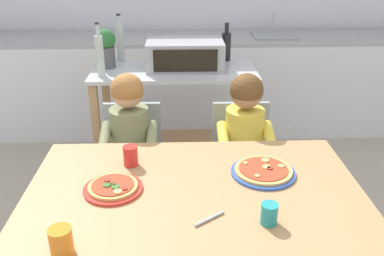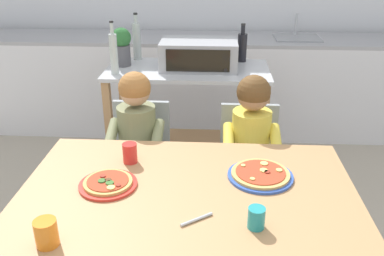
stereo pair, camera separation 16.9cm
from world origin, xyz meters
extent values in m
plane|color=#A89E8C|center=(0.00, 1.06, 0.00)|extent=(10.60, 10.60, 0.00)
cube|color=silver|center=(0.00, 2.30, 0.43)|extent=(4.72, 0.60, 0.87)
cube|color=#9E9EA3|center=(0.00, 2.30, 0.88)|extent=(4.72, 0.60, 0.03)
cube|color=gray|center=(0.83, 2.30, 0.90)|extent=(0.40, 0.33, 0.02)
cylinder|color=#B7BABF|center=(0.83, 2.42, 1.00)|extent=(0.02, 0.02, 0.20)
cube|color=#B7BABF|center=(-0.09, 1.30, 0.88)|extent=(1.12, 0.54, 0.02)
cube|color=#AD7F51|center=(-0.09, 1.30, 0.31)|extent=(1.03, 0.50, 0.02)
cube|color=#AD7F51|center=(-0.61, 1.07, 0.44)|extent=(0.05, 0.05, 0.87)
cube|color=#AD7F51|center=(0.43, 1.07, 0.44)|extent=(0.05, 0.05, 0.87)
cube|color=#AD7F51|center=(-0.61, 1.53, 0.44)|extent=(0.05, 0.05, 0.87)
cube|color=#AD7F51|center=(0.43, 1.53, 0.44)|extent=(0.05, 0.05, 0.87)
cube|color=#999BA0|center=(-0.01, 1.32, 0.99)|extent=(0.52, 0.32, 0.19)
cube|color=black|center=(-0.01, 1.15, 0.99)|extent=(0.42, 0.01, 0.15)
cylinder|color=black|center=(0.17, 1.15, 0.93)|extent=(0.02, 0.01, 0.02)
cylinder|color=#ADB7B2|center=(-0.56, 1.14, 1.03)|extent=(0.05, 0.05, 0.26)
cylinder|color=#ADB7B2|center=(-0.56, 1.14, 1.20)|extent=(0.02, 0.02, 0.07)
cylinder|color=black|center=(-0.56, 1.14, 1.24)|extent=(0.03, 0.03, 0.01)
cylinder|color=#ADB7B2|center=(-0.48, 1.51, 1.03)|extent=(0.06, 0.06, 0.27)
cylinder|color=#ADB7B2|center=(-0.48, 1.51, 1.19)|extent=(0.03, 0.03, 0.06)
cylinder|color=black|center=(-0.48, 1.51, 1.23)|extent=(0.03, 0.03, 0.01)
cylinder|color=black|center=(0.29, 1.51, 1.00)|extent=(0.07, 0.07, 0.20)
cylinder|color=black|center=(0.29, 1.51, 1.13)|extent=(0.03, 0.03, 0.06)
cylinder|color=black|center=(0.29, 1.51, 1.16)|extent=(0.03, 0.03, 0.01)
cylinder|color=#4C4C51|center=(-0.55, 1.35, 0.97)|extent=(0.11, 0.11, 0.15)
sphere|color=#28602D|center=(-0.55, 1.35, 1.09)|extent=(0.14, 0.14, 0.14)
cube|color=#AD7F51|center=(0.00, 0.00, 0.73)|extent=(1.42, 0.91, 0.03)
cylinder|color=#AD7F51|center=(-0.65, 0.39, 0.36)|extent=(0.06, 0.06, 0.72)
cylinder|color=#AD7F51|center=(0.65, 0.39, 0.36)|extent=(0.06, 0.06, 0.72)
cube|color=gray|center=(-0.34, 0.69, 0.44)|extent=(0.36, 0.36, 0.04)
cube|color=gray|center=(-0.34, 0.85, 0.63)|extent=(0.34, 0.03, 0.38)
cylinder|color=gray|center=(-0.19, 0.54, 0.22)|extent=(0.03, 0.03, 0.42)
cylinder|color=gray|center=(-0.49, 0.54, 0.22)|extent=(0.03, 0.03, 0.42)
cylinder|color=gray|center=(-0.19, 0.84, 0.22)|extent=(0.03, 0.03, 0.42)
cylinder|color=gray|center=(-0.49, 0.84, 0.22)|extent=(0.03, 0.03, 0.42)
cube|color=gray|center=(0.31, 0.67, 0.44)|extent=(0.36, 0.36, 0.04)
cube|color=gray|center=(0.31, 0.83, 0.63)|extent=(0.34, 0.03, 0.38)
cylinder|color=gray|center=(0.46, 0.52, 0.22)|extent=(0.03, 0.03, 0.42)
cylinder|color=gray|center=(0.16, 0.52, 0.22)|extent=(0.03, 0.03, 0.42)
cylinder|color=gray|center=(0.46, 0.82, 0.22)|extent=(0.03, 0.03, 0.42)
cylinder|color=gray|center=(0.16, 0.82, 0.22)|extent=(0.03, 0.03, 0.42)
cube|color=#424C6B|center=(-0.27, 0.55, 0.48)|extent=(0.10, 0.30, 0.10)
cylinder|color=#424C6B|center=(-0.27, 0.42, 0.24)|extent=(0.08, 0.08, 0.44)
cube|color=#424C6B|center=(-0.41, 0.55, 0.48)|extent=(0.10, 0.30, 0.10)
cylinder|color=#424C6B|center=(-0.41, 0.42, 0.24)|extent=(0.08, 0.08, 0.44)
cylinder|color=#7A7F56|center=(-0.21, 0.59, 0.70)|extent=(0.06, 0.26, 0.15)
cylinder|color=#7A7F56|center=(-0.47, 0.59, 0.70)|extent=(0.06, 0.26, 0.15)
cylinder|color=#7A7F56|center=(-0.34, 0.69, 0.66)|extent=(0.22, 0.22, 0.37)
sphere|color=tan|center=(-0.34, 0.69, 0.94)|extent=(0.17, 0.17, 0.17)
sphere|color=#9E6633|center=(-0.34, 0.69, 0.96)|extent=(0.18, 0.18, 0.18)
cube|color=#424C6B|center=(0.38, 0.53, 0.48)|extent=(0.10, 0.30, 0.10)
cylinder|color=#424C6B|center=(0.38, 0.40, 0.24)|extent=(0.08, 0.08, 0.44)
cube|color=#424C6B|center=(0.24, 0.53, 0.48)|extent=(0.10, 0.30, 0.10)
cylinder|color=#424C6B|center=(0.24, 0.40, 0.24)|extent=(0.08, 0.08, 0.44)
cylinder|color=yellow|center=(0.44, 0.57, 0.70)|extent=(0.06, 0.26, 0.15)
cylinder|color=yellow|center=(0.18, 0.57, 0.70)|extent=(0.06, 0.26, 0.15)
cylinder|color=yellow|center=(0.31, 0.67, 0.66)|extent=(0.22, 0.22, 0.36)
sphere|color=#A37556|center=(0.31, 0.67, 0.94)|extent=(0.18, 0.18, 0.18)
sphere|color=brown|center=(0.31, 0.67, 0.95)|extent=(0.19, 0.19, 0.19)
cylinder|color=red|center=(-0.34, 0.01, 0.75)|extent=(0.25, 0.25, 0.01)
cylinder|color=tan|center=(-0.34, 0.01, 0.77)|extent=(0.21, 0.21, 0.01)
cylinder|color=#B23D23|center=(-0.34, 0.01, 0.77)|extent=(0.18, 0.18, 0.00)
cylinder|color=#386628|center=(-0.33, -0.01, 0.78)|extent=(0.03, 0.03, 0.01)
cylinder|color=#DBC666|center=(-0.31, -0.05, 0.78)|extent=(0.03, 0.03, 0.01)
cylinder|color=#563319|center=(-0.34, 0.01, 0.78)|extent=(0.03, 0.03, 0.01)
cylinder|color=#386628|center=(-0.37, 0.00, 0.78)|extent=(0.03, 0.03, 0.01)
cylinder|color=maroon|center=(-0.37, 0.04, 0.78)|extent=(0.02, 0.02, 0.01)
cylinder|color=maroon|center=(-0.29, -0.03, 0.78)|extent=(0.02, 0.02, 0.01)
cylinder|color=#3356B7|center=(0.31, 0.12, 0.75)|extent=(0.29, 0.29, 0.01)
cylinder|color=tan|center=(0.31, 0.12, 0.77)|extent=(0.26, 0.26, 0.01)
cylinder|color=#B23D23|center=(0.31, 0.12, 0.77)|extent=(0.22, 0.22, 0.00)
cylinder|color=#DBC666|center=(0.33, 0.13, 0.78)|extent=(0.04, 0.04, 0.01)
cylinder|color=#DBC666|center=(0.24, 0.17, 0.78)|extent=(0.02, 0.02, 0.01)
cylinder|color=#DBC666|center=(0.40, 0.13, 0.78)|extent=(0.03, 0.03, 0.01)
cylinder|color=maroon|center=(0.34, 0.12, 0.78)|extent=(0.03, 0.03, 0.01)
cylinder|color=#DBC666|center=(0.27, 0.05, 0.78)|extent=(0.02, 0.02, 0.01)
cylinder|color=#DBC666|center=(0.34, 0.19, 0.78)|extent=(0.04, 0.04, 0.01)
cylinder|color=teal|center=(0.27, -0.24, 0.79)|extent=(0.06, 0.06, 0.08)
cylinder|color=red|center=(-0.29, 0.22, 0.80)|extent=(0.07, 0.07, 0.10)
cylinder|color=orange|center=(-0.46, -0.38, 0.80)|extent=(0.08, 0.08, 0.10)
cylinder|color=#B7BABF|center=(0.05, -0.21, 0.75)|extent=(0.12, 0.09, 0.01)
camera|label=1|loc=(-0.06, -1.50, 1.72)|focal=39.18mm
camera|label=2|loc=(0.11, -1.50, 1.72)|focal=39.18mm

